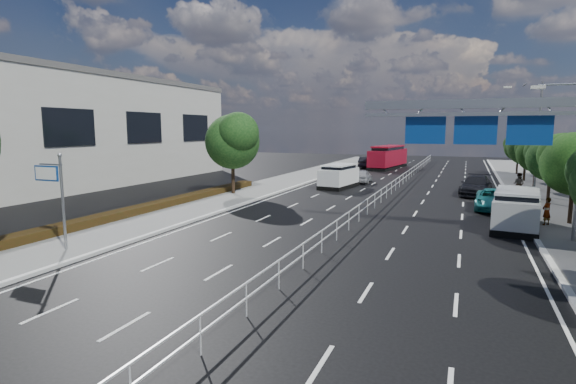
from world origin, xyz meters
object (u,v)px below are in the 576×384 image
(pedestrian_a, at_px, (547,211))
(pedestrian_b, at_px, (519,184))
(near_car_silver, at_px, (362,176))
(silver_minivan, at_px, (516,210))
(red_bus, at_px, (388,157))
(parked_car_teal, at_px, (494,200))
(toilet_sign, at_px, (54,185))
(parked_car_dark, at_px, (476,186))
(white_minivan, at_px, (339,176))
(near_car_dark, at_px, (366,162))
(overhead_gantry, at_px, (492,124))

(pedestrian_a, xyz_separation_m, pedestrian_b, (-0.29, 11.83, 0.14))
(near_car_silver, xyz_separation_m, silver_minivan, (12.30, -17.96, 0.39))
(red_bus, bearing_deg, parked_car_teal, -60.20)
(toilet_sign, height_order, pedestrian_a, toilet_sign)
(silver_minivan, distance_m, parked_car_dark, 13.01)
(white_minivan, height_order, near_car_silver, white_minivan)
(white_minivan, height_order, near_car_dark, white_minivan)
(overhead_gantry, relative_size, near_car_dark, 2.20)
(white_minivan, height_order, red_bus, red_bus)
(near_car_dark, distance_m, parked_car_teal, 33.22)
(pedestrian_b, bearing_deg, toilet_sign, 80.78)
(overhead_gantry, xyz_separation_m, near_car_silver, (-10.74, 20.28, -4.94))
(near_car_silver, xyz_separation_m, parked_car_teal, (11.50, -11.96, 0.02))
(toilet_sign, relative_size, white_minivan, 0.83)
(white_minivan, distance_m, parked_car_dark, 11.66)
(white_minivan, xyz_separation_m, silver_minivan, (13.45, -13.20, -0.01))
(red_bus, distance_m, near_car_dark, 3.17)
(near_car_dark, bearing_deg, silver_minivan, 108.89)
(near_car_dark, relative_size, parked_car_dark, 0.86)
(white_minivan, distance_m, parked_car_teal, 14.56)
(white_minivan, distance_m, red_bus, 22.39)
(near_car_dark, height_order, pedestrian_b, pedestrian_b)
(silver_minivan, xyz_separation_m, parked_car_teal, (-0.80, 6.00, -0.37))
(near_car_silver, bearing_deg, parked_car_teal, 130.67)
(overhead_gantry, relative_size, red_bus, 0.96)
(toilet_sign, xyz_separation_m, parked_car_dark, (17.45, 25.26, -2.16))
(silver_minivan, xyz_separation_m, parked_car_dark, (-1.80, 12.88, -0.27))
(overhead_gantry, bearing_deg, near_car_silver, 117.91)
(near_car_dark, bearing_deg, near_car_silver, 95.99)
(pedestrian_a, distance_m, pedestrian_b, 11.83)
(parked_car_dark, bearing_deg, pedestrian_a, -67.45)
(pedestrian_b, bearing_deg, parked_car_dark, 30.77)
(near_car_dark, bearing_deg, overhead_gantry, 105.55)
(silver_minivan, distance_m, pedestrian_b, 13.00)
(toilet_sign, xyz_separation_m, silver_minivan, (19.25, 12.38, -1.89))
(parked_car_dark, bearing_deg, near_car_silver, 160.68)
(toilet_sign, bearing_deg, overhead_gantry, 29.60)
(parked_car_dark, bearing_deg, parked_car_teal, -75.29)
(pedestrian_a, bearing_deg, parked_car_teal, -107.60)
(parked_car_teal, bearing_deg, near_car_silver, 136.46)
(overhead_gantry, height_order, pedestrian_a, overhead_gantry)
(near_car_dark, distance_m, pedestrian_a, 38.67)
(white_minivan, bearing_deg, parked_car_dark, 5.77)
(parked_car_dark, height_order, pedestrian_b, pedestrian_b)
(overhead_gantry, xyz_separation_m, near_car_dark, (-14.14, 38.02, -4.84))
(near_car_silver, distance_m, silver_minivan, 21.77)
(red_bus, relative_size, near_car_dark, 2.29)
(silver_minivan, height_order, pedestrian_b, silver_minivan)
(white_minivan, xyz_separation_m, pedestrian_a, (15.05, -12.09, -0.16))
(near_car_silver, relative_size, parked_car_teal, 0.79)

